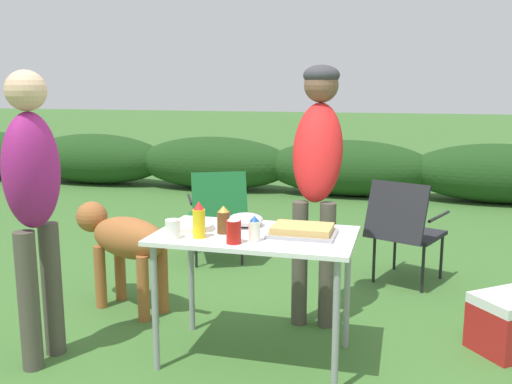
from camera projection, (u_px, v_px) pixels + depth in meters
ground_plane at (255, 358)px, 3.29m from camera, size 60.00×60.00×0.00m
shrub_hedge at (348, 168)px, 8.05m from camera, size 14.40×0.90×0.79m
folding_table at (255, 247)px, 3.17m from camera, size 1.10×0.64×0.74m
food_tray at (302, 231)px, 3.11m from camera, size 0.36×0.27×0.06m
plate_stack at (193, 226)px, 3.25m from camera, size 0.25×0.25×0.03m
mixing_bowl at (245, 220)px, 3.32m from camera, size 0.21×0.21×0.07m
paper_cup_stack at (173, 229)px, 3.04m from camera, size 0.08×0.08×0.10m
mayo_bottle at (254, 229)px, 2.99m from camera, size 0.06×0.06×0.14m
mustard_bottle at (199, 220)px, 3.05m from camera, size 0.07×0.07×0.20m
ketchup_bottle at (234, 229)px, 2.95m from camera, size 0.08×0.08×0.16m
beer_bottle at (224, 220)px, 3.15m from camera, size 0.07×0.07×0.16m
standing_person_in_red_jacket at (318, 158)px, 3.67m from camera, size 0.34×0.48×1.68m
standing_person_with_beanie at (33, 191)px, 3.08m from camera, size 0.28×0.37×1.63m
dog at (123, 240)px, 3.94m from camera, size 0.98×0.48×0.73m
camp_chair_green_behind_table at (404, 227)px, 4.42m from camera, size 0.65×0.72×0.83m
camp_chair_near_hedge at (218, 211)px, 4.95m from camera, size 0.67×0.73×0.83m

